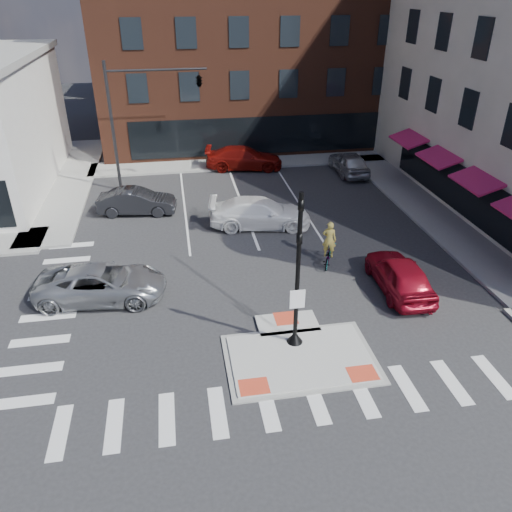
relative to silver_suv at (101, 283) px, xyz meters
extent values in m
plane|color=#28282B|center=(7.39, -4.82, -0.76)|extent=(120.00, 120.00, 0.00)
cube|color=gray|center=(7.39, -5.32, -0.73)|extent=(5.40, 3.60, 0.06)
cube|color=#A8A8A3|center=(7.39, -5.32, -0.70)|extent=(5.00, 3.20, 0.12)
cube|color=#A8A8A3|center=(7.39, -3.22, -0.70)|extent=(2.40, 1.40, 0.12)
cube|color=red|center=(5.49, -6.52, -0.63)|extent=(1.00, 0.80, 0.01)
cube|color=red|center=(9.29, -6.52, -0.63)|extent=(1.00, 0.80, 0.01)
cube|color=red|center=(7.39, -2.92, -0.63)|extent=(0.90, 0.90, 0.01)
cube|color=gray|center=(-3.61, 15.18, -0.68)|extent=(3.00, 20.00, 0.15)
cube|color=gray|center=(18.19, 5.18, -0.68)|extent=(3.00, 24.00, 0.15)
cube|color=gray|center=(10.39, 17.18, -0.68)|extent=(26.00, 3.00, 0.15)
cube|color=#512719|center=(10.39, 27.18, 6.74)|extent=(24.00, 18.00, 15.00)
cube|color=black|center=(10.39, 18.18, 1.04)|extent=(20.00, 0.12, 2.80)
cube|color=black|center=(19.39, 5.18, 0.94)|extent=(0.12, 16.00, 2.60)
cube|color=#CB1B5C|center=(18.69, 5.18, 2.29)|extent=(1.46, 3.00, 0.58)
cube|color=#CB1B5C|center=(18.69, 11.18, 2.29)|extent=(1.46, 3.00, 0.58)
cube|color=slate|center=(3.39, 47.18, 4.24)|extent=(10.00, 12.00, 10.00)
cube|color=brown|center=(16.39, 49.18, 5.24)|extent=(12.00, 12.00, 12.00)
cone|color=black|center=(7.39, -4.42, -0.41)|extent=(0.60, 0.60, 0.45)
cylinder|color=black|center=(7.39, -4.42, 2.44)|extent=(0.16, 0.16, 5.80)
cube|color=white|center=(7.39, -4.54, 1.34)|extent=(0.55, 0.04, 0.75)
imported|color=black|center=(7.39, -4.42, 4.54)|extent=(0.18, 0.22, 1.10)
imported|color=black|center=(7.39, -4.42, 3.34)|extent=(0.18, 0.22, 1.10)
cylinder|color=black|center=(-0.11, 13.18, 3.24)|extent=(0.20, 0.20, 8.00)
cylinder|color=black|center=(2.89, 13.18, 6.64)|extent=(6.00, 0.14, 0.14)
imported|color=black|center=(5.39, 13.18, 6.04)|extent=(0.48, 2.24, 0.90)
imported|color=#A4A7AB|center=(0.00, 0.00, 0.00)|extent=(5.66, 3.01, 1.51)
imported|color=maroon|center=(12.79, -1.49, 0.03)|extent=(2.01, 4.69, 1.58)
imported|color=white|center=(7.94, 6.06, 0.05)|extent=(5.83, 3.07, 1.61)
imported|color=#232427|center=(1.14, 9.03, -0.02)|extent=(4.65, 2.13, 1.48)
imported|color=#B9BCC1|center=(15.71, 13.70, 0.03)|extent=(1.87, 4.65, 1.58)
imported|color=maroon|center=(8.52, 15.99, 0.04)|extent=(5.81, 3.08, 1.60)
imported|color=#3F3F44|center=(10.39, 1.23, -0.29)|extent=(1.29, 1.89, 0.94)
imported|color=gold|center=(10.39, 1.23, 0.59)|extent=(0.77, 0.66, 1.80)
camera|label=1|loc=(3.45, -18.84, 11.18)|focal=35.00mm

